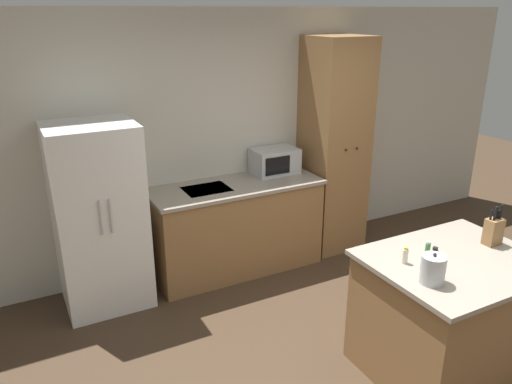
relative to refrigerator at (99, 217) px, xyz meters
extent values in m
plane|color=#423021|center=(1.65, -1.97, -0.84)|extent=(14.00, 14.00, 0.00)
cube|color=beige|center=(1.65, 0.36, 0.46)|extent=(7.20, 0.06, 2.60)
cube|color=white|center=(0.00, 0.00, 0.00)|extent=(0.75, 0.66, 1.69)
cylinder|color=silver|center=(-0.04, -0.35, 0.13)|extent=(0.02, 0.02, 0.30)
cylinder|color=silver|center=(0.04, -0.35, 0.13)|extent=(0.02, 0.02, 0.30)
cube|color=olive|center=(1.34, 0.01, -0.39)|extent=(1.71, 0.64, 0.90)
cube|color=gray|center=(1.34, 0.01, 0.07)|extent=(1.75, 0.68, 0.03)
cube|color=#9EA0A3|center=(1.03, 0.01, 0.09)|extent=(0.44, 0.34, 0.01)
cube|color=olive|center=(2.55, 0.03, 0.32)|extent=(0.59, 0.60, 2.33)
sphere|color=black|center=(2.47, -0.28, 0.37)|extent=(0.02, 0.02, 0.02)
sphere|color=black|center=(2.62, -0.28, 0.37)|extent=(0.02, 0.02, 0.02)
cube|color=olive|center=(2.06, -2.14, -0.40)|extent=(1.16, 0.93, 0.89)
cube|color=gray|center=(2.06, -2.14, 0.06)|extent=(1.22, 0.99, 0.03)
cube|color=#B2B5B7|center=(1.87, 0.15, 0.22)|extent=(0.47, 0.33, 0.26)
cube|color=black|center=(1.81, -0.02, 0.22)|extent=(0.28, 0.01, 0.19)
cube|color=olive|center=(2.47, -2.08, 0.18)|extent=(0.13, 0.09, 0.20)
cylinder|color=black|center=(2.43, -2.07, 0.32)|extent=(0.02, 0.02, 0.08)
cylinder|color=black|center=(2.45, -2.09, 0.33)|extent=(0.02, 0.02, 0.11)
cylinder|color=black|center=(2.46, -2.08, 0.32)|extent=(0.02, 0.02, 0.07)
cylinder|color=black|center=(2.48, -2.07, 0.33)|extent=(0.02, 0.02, 0.10)
cylinder|color=black|center=(2.50, -2.08, 0.31)|extent=(0.02, 0.02, 0.06)
cylinder|color=black|center=(2.51, -2.09, 0.34)|extent=(0.02, 0.02, 0.11)
cylinder|color=#337033|center=(1.93, -1.97, 0.12)|extent=(0.04, 0.04, 0.08)
cylinder|color=silver|center=(1.93, -1.97, 0.17)|extent=(0.03, 0.03, 0.02)
cylinder|color=beige|center=(1.85, -2.11, 0.13)|extent=(0.05, 0.05, 0.10)
cylinder|color=black|center=(1.85, -2.11, 0.19)|extent=(0.04, 0.04, 0.02)
cylinder|color=beige|center=(1.68, -2.01, 0.13)|extent=(0.04, 0.04, 0.10)
cylinder|color=#E5DB4C|center=(1.68, -2.01, 0.19)|extent=(0.03, 0.03, 0.02)
cylinder|color=#B2B5B7|center=(1.65, -2.28, 0.17)|extent=(0.16, 0.16, 0.19)
sphere|color=#262628|center=(1.65, -2.28, 0.28)|extent=(0.02, 0.02, 0.02)
camera|label=1|loc=(-0.66, -4.25, 1.74)|focal=35.00mm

